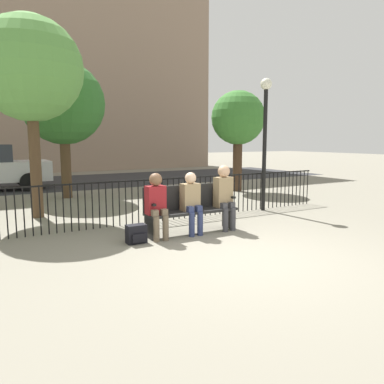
{
  "coord_description": "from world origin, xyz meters",
  "views": [
    {
      "loc": [
        -3.5,
        -4.3,
        1.78
      ],
      "look_at": [
        0.0,
        1.79,
        0.8
      ],
      "focal_mm": 35.0,
      "sensor_mm": 36.0,
      "label": 1
    }
  ],
  "objects_px": {
    "seated_person_2": "(224,193)",
    "park_bench": "(190,207)",
    "tree_2": "(30,70)",
    "lamp_post": "(265,123)",
    "seated_person_0": "(157,202)",
    "tree_1": "(238,119)",
    "tree_0": "(63,104)",
    "seated_person_1": "(191,200)",
    "backpack": "(136,234)"
  },
  "relations": [
    {
      "from": "seated_person_1",
      "to": "lamp_post",
      "type": "relative_size",
      "value": 0.36
    },
    {
      "from": "park_bench",
      "to": "tree_1",
      "type": "height_order",
      "value": "tree_1"
    },
    {
      "from": "seated_person_0",
      "to": "tree_1",
      "type": "distance_m",
      "value": 7.02
    },
    {
      "from": "seated_person_1",
      "to": "tree_2",
      "type": "relative_size",
      "value": 0.26
    },
    {
      "from": "seated_person_0",
      "to": "seated_person_2",
      "type": "bearing_deg",
      "value": 0.18
    },
    {
      "from": "seated_person_0",
      "to": "lamp_post",
      "type": "height_order",
      "value": "lamp_post"
    },
    {
      "from": "seated_person_1",
      "to": "tree_0",
      "type": "relative_size",
      "value": 0.29
    },
    {
      "from": "park_bench",
      "to": "lamp_post",
      "type": "height_order",
      "value": "lamp_post"
    },
    {
      "from": "backpack",
      "to": "lamp_post",
      "type": "relative_size",
      "value": 0.1
    },
    {
      "from": "backpack",
      "to": "tree_0",
      "type": "bearing_deg",
      "value": 89.49
    },
    {
      "from": "park_bench",
      "to": "seated_person_2",
      "type": "xyz_separation_m",
      "value": [
        0.72,
        -0.13,
        0.23
      ]
    },
    {
      "from": "park_bench",
      "to": "tree_0",
      "type": "height_order",
      "value": "tree_0"
    },
    {
      "from": "tree_0",
      "to": "lamp_post",
      "type": "height_order",
      "value": "tree_0"
    },
    {
      "from": "seated_person_2",
      "to": "park_bench",
      "type": "bearing_deg",
      "value": 170.07
    },
    {
      "from": "seated_person_0",
      "to": "backpack",
      "type": "relative_size",
      "value": 3.54
    },
    {
      "from": "backpack",
      "to": "tree_0",
      "type": "distance_m",
      "value": 6.5
    },
    {
      "from": "park_bench",
      "to": "tree_0",
      "type": "bearing_deg",
      "value": 101.25
    },
    {
      "from": "tree_2",
      "to": "seated_person_2",
      "type": "bearing_deg",
      "value": -45.51
    },
    {
      "from": "seated_person_1",
      "to": "seated_person_2",
      "type": "height_order",
      "value": "seated_person_2"
    },
    {
      "from": "seated_person_0",
      "to": "tree_2",
      "type": "distance_m",
      "value": 4.38
    },
    {
      "from": "seated_person_2",
      "to": "lamp_post",
      "type": "bearing_deg",
      "value": 30.35
    },
    {
      "from": "seated_person_0",
      "to": "seated_person_2",
      "type": "xyz_separation_m",
      "value": [
        1.48,
        0.0,
        0.05
      ]
    },
    {
      "from": "tree_2",
      "to": "lamp_post",
      "type": "xyz_separation_m",
      "value": [
        5.1,
        -1.93,
        -1.11
      ]
    },
    {
      "from": "lamp_post",
      "to": "backpack",
      "type": "bearing_deg",
      "value": -162.05
    },
    {
      "from": "tree_0",
      "to": "tree_2",
      "type": "relative_size",
      "value": 0.92
    },
    {
      "from": "seated_person_0",
      "to": "tree_2",
      "type": "height_order",
      "value": "tree_2"
    },
    {
      "from": "seated_person_0",
      "to": "lamp_post",
      "type": "distance_m",
      "value": 4.0
    },
    {
      "from": "seated_person_0",
      "to": "lamp_post",
      "type": "relative_size",
      "value": 0.37
    },
    {
      "from": "seated_person_0",
      "to": "seated_person_1",
      "type": "xyz_separation_m",
      "value": [
        0.72,
        -0.0,
        -0.02
      ]
    },
    {
      "from": "tree_1",
      "to": "tree_2",
      "type": "xyz_separation_m",
      "value": [
        -6.7,
        -1.33,
        0.82
      ]
    },
    {
      "from": "tree_0",
      "to": "tree_1",
      "type": "height_order",
      "value": "tree_0"
    },
    {
      "from": "seated_person_1",
      "to": "tree_2",
      "type": "bearing_deg",
      "value": 126.42
    },
    {
      "from": "park_bench",
      "to": "tree_0",
      "type": "xyz_separation_m",
      "value": [
        -1.14,
        5.71,
        2.35
      ]
    },
    {
      "from": "seated_person_1",
      "to": "seated_person_2",
      "type": "relative_size",
      "value": 0.92
    },
    {
      "from": "park_bench",
      "to": "tree_1",
      "type": "relative_size",
      "value": 0.53
    },
    {
      "from": "seated_person_2",
      "to": "tree_2",
      "type": "height_order",
      "value": "tree_2"
    },
    {
      "from": "seated_person_2",
      "to": "tree_2",
      "type": "xyz_separation_m",
      "value": [
        -3.06,
        3.12,
        2.57
      ]
    },
    {
      "from": "seated_person_2",
      "to": "backpack",
      "type": "height_order",
      "value": "seated_person_2"
    },
    {
      "from": "seated_person_1",
      "to": "tree_1",
      "type": "distance_m",
      "value": 6.52
    },
    {
      "from": "seated_person_2",
      "to": "lamp_post",
      "type": "distance_m",
      "value": 2.77
    },
    {
      "from": "backpack",
      "to": "tree_1",
      "type": "distance_m",
      "value": 7.53
    },
    {
      "from": "lamp_post",
      "to": "tree_2",
      "type": "bearing_deg",
      "value": 159.27
    },
    {
      "from": "tree_2",
      "to": "seated_person_0",
      "type": "bearing_deg",
      "value": -63.05
    },
    {
      "from": "seated_person_1",
      "to": "backpack",
      "type": "bearing_deg",
      "value": -176.04
    },
    {
      "from": "seated_person_0",
      "to": "seated_person_1",
      "type": "bearing_deg",
      "value": -0.1
    },
    {
      "from": "tree_1",
      "to": "lamp_post",
      "type": "relative_size",
      "value": 1.05
    },
    {
      "from": "seated_person_2",
      "to": "backpack",
      "type": "bearing_deg",
      "value": -177.44
    },
    {
      "from": "seated_person_0",
      "to": "tree_0",
      "type": "bearing_deg",
      "value": 93.68
    },
    {
      "from": "tree_0",
      "to": "seated_person_0",
      "type": "bearing_deg",
      "value": -86.32
    },
    {
      "from": "seated_person_1",
      "to": "backpack",
      "type": "distance_m",
      "value": 1.25
    }
  ]
}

